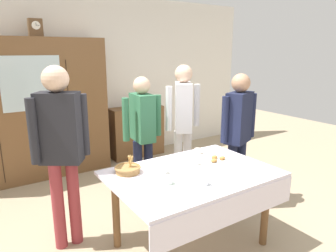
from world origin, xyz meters
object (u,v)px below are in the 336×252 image
(spoon_far_right, at_px, (173,161))
(tea_cup_far_left, at_px, (198,152))
(pastry_plate, at_px, (217,160))
(spoon_back_edge, at_px, (253,168))
(tea_cup_near_right, at_px, (204,182))
(person_behind_table_left, at_px, (143,127))
(tea_cup_mid_right, at_px, (195,163))
(bookshelf_low, at_px, (136,131))
(wall_cabinet, at_px, (32,110))
(spoon_near_right, at_px, (134,183))
(dining_table, at_px, (194,184))
(bread_basket, at_px, (128,169))
(person_beside_shelf, at_px, (238,127))
(tea_cup_far_right, at_px, (168,182))
(mantel_clock, at_px, (35,28))
(book_stack, at_px, (136,105))
(person_behind_table_right, at_px, (61,141))
(tea_cup_back_edge, at_px, (163,171))

(spoon_far_right, bearing_deg, tea_cup_far_left, 4.50)
(pastry_plate, xyz_separation_m, spoon_back_edge, (0.18, -0.31, -0.01))
(tea_cup_near_right, distance_m, person_behind_table_left, 1.43)
(tea_cup_mid_right, height_order, person_behind_table_left, person_behind_table_left)
(tea_cup_far_left, bearing_deg, bookshelf_low, 79.46)
(wall_cabinet, xyz_separation_m, spoon_near_right, (0.35, -2.48, -0.25))
(spoon_near_right, bearing_deg, dining_table, -10.81)
(bread_basket, distance_m, person_beside_shelf, 1.48)
(tea_cup_far_left, relative_size, spoon_far_right, 1.09)
(bookshelf_low, height_order, tea_cup_far_right, bookshelf_low)
(dining_table, relative_size, person_beside_shelf, 0.94)
(mantel_clock, bearing_deg, spoon_far_right, -71.19)
(person_behind_table_left, bearing_deg, book_stack, 65.63)
(wall_cabinet, bearing_deg, person_behind_table_left, -54.96)
(wall_cabinet, distance_m, mantel_clock, 1.14)
(wall_cabinet, relative_size, tea_cup_mid_right, 16.20)
(wall_cabinet, relative_size, tea_cup_far_left, 16.20)
(mantel_clock, bearing_deg, person_behind_table_right, -97.08)
(spoon_back_edge, bearing_deg, spoon_far_right, 133.35)
(bread_basket, bearing_deg, wall_cabinet, 100.25)
(bookshelf_low, xyz_separation_m, bread_basket, (-1.27, -2.30, 0.35))
(bookshelf_low, relative_size, person_behind_table_right, 0.55)
(tea_cup_near_right, xyz_separation_m, pastry_plate, (0.46, 0.36, -0.02))
(tea_cup_back_edge, relative_size, bread_basket, 0.54)
(bread_basket, distance_m, person_behind_table_left, 1.02)
(tea_cup_mid_right, height_order, spoon_near_right, tea_cup_mid_right)
(tea_cup_mid_right, bearing_deg, bread_basket, 162.87)
(bread_basket, height_order, spoon_back_edge, bread_basket)
(bookshelf_low, relative_size, book_stack, 5.06)
(tea_cup_near_right, relative_size, person_behind_table_right, 0.08)
(person_behind_table_right, relative_size, person_beside_shelf, 1.08)
(bread_basket, bearing_deg, spoon_back_edge, -27.61)
(mantel_clock, relative_size, bookshelf_low, 0.25)
(dining_table, relative_size, person_behind_table_right, 0.87)
(person_beside_shelf, bearing_deg, bookshelf_low, 95.05)
(tea_cup_far_left, height_order, tea_cup_back_edge, same)
(pastry_plate, height_order, spoon_near_right, pastry_plate)
(dining_table, bearing_deg, tea_cup_far_left, 47.74)
(bread_basket, relative_size, person_behind_table_left, 0.16)
(bookshelf_low, bearing_deg, tea_cup_near_right, -106.66)
(bookshelf_low, height_order, book_stack, book_stack)
(tea_cup_mid_right, height_order, tea_cup_far_right, same)
(wall_cabinet, distance_m, tea_cup_mid_right, 2.66)
(spoon_far_right, bearing_deg, bookshelf_low, 71.57)
(person_beside_shelf, bearing_deg, mantel_clock, 128.26)
(tea_cup_back_edge, distance_m, spoon_far_right, 0.34)
(pastry_plate, distance_m, person_behind_table_left, 1.10)
(dining_table, relative_size, tea_cup_near_right, 11.41)
(bookshelf_low, xyz_separation_m, book_stack, (0.00, 0.00, 0.48))
(mantel_clock, bearing_deg, tea_cup_far_right, -81.14)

